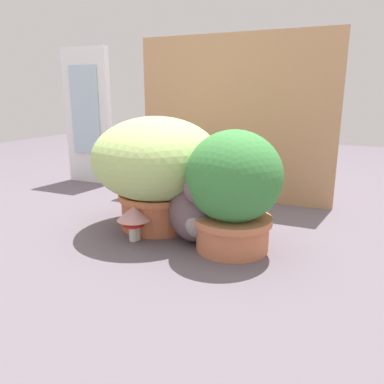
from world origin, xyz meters
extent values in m
plane|color=#5B515A|center=(0.00, 0.00, 0.00)|extent=(6.00, 6.00, 0.00)
cube|color=tan|center=(0.01, 0.58, 0.41)|extent=(1.01, 0.03, 0.81)
cube|color=white|center=(-0.90, 0.58, 0.40)|extent=(0.31, 0.04, 0.79)
cube|color=#A9C2D3|center=(-0.90, 0.55, 0.43)|extent=(0.20, 0.01, 0.51)
cylinder|color=#BA6440|center=(-0.12, 0.03, 0.07)|extent=(0.29, 0.29, 0.15)
cylinder|color=#C06A3F|center=(-0.12, 0.03, 0.13)|extent=(0.31, 0.31, 0.02)
ellipsoid|color=#AAC872|center=(-0.12, 0.03, 0.29)|extent=(0.51, 0.51, 0.33)
cylinder|color=#C4704B|center=(0.23, -0.06, 0.06)|extent=(0.25, 0.25, 0.12)
cylinder|color=#BF714B|center=(0.23, -0.06, 0.11)|extent=(0.27, 0.27, 0.02)
ellipsoid|color=#377E3A|center=(0.23, -0.06, 0.26)|extent=(0.33, 0.33, 0.32)
ellipsoid|color=#624E53|center=(0.06, -0.04, 0.11)|extent=(0.29, 0.31, 0.22)
ellipsoid|color=gray|center=(0.12, -0.11, 0.10)|extent=(0.12, 0.12, 0.11)
sphere|color=#624E53|center=(0.13, -0.12, 0.23)|extent=(0.15, 0.15, 0.11)
cone|color=#624E53|center=(0.15, -0.11, 0.29)|extent=(0.05, 0.05, 0.04)
cone|color=#624E53|center=(0.10, -0.14, 0.29)|extent=(0.05, 0.05, 0.04)
cylinder|color=#624E53|center=(0.02, 0.08, 0.02)|extent=(0.14, 0.17, 0.07)
cylinder|color=silver|center=(-0.13, -0.13, 0.04)|extent=(0.04, 0.04, 0.08)
cone|color=#D7959C|center=(-0.13, -0.13, 0.10)|extent=(0.13, 0.13, 0.05)
cylinder|color=silver|center=(-0.13, -0.14, 0.03)|extent=(0.03, 0.03, 0.06)
cone|color=red|center=(-0.13, -0.14, 0.08)|extent=(0.08, 0.08, 0.04)
camera|label=1|loc=(0.61, -1.26, 0.54)|focal=35.41mm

